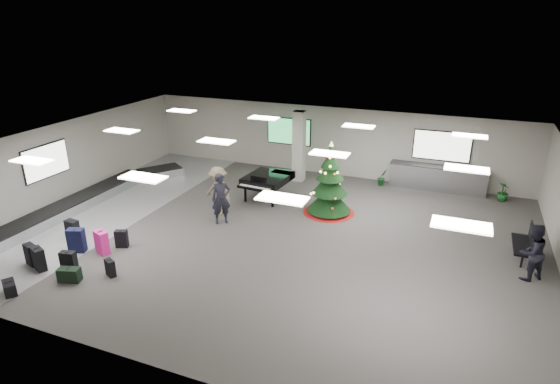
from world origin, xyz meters
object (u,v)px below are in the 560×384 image
at_px(baggage_carousel, 92,198).
at_px(grand_piano, 266,180).
at_px(service_counter, 437,178).
at_px(potted_plant_left, 382,177).
at_px(potted_plant_right, 503,192).
at_px(traveler_b, 218,191).
at_px(pink_suitcase, 102,242).
at_px(traveler_bench, 532,252).
at_px(traveler_a, 221,199).
at_px(bench, 526,242).
at_px(christmas_tree, 330,189).

height_order(baggage_carousel, grand_piano, grand_piano).
relative_size(service_counter, potted_plant_left, 5.39).
bearing_deg(potted_plant_right, traveler_b, -151.49).
relative_size(pink_suitcase, traveler_bench, 0.45).
bearing_deg(potted_plant_left, traveler_a, -127.49).
bearing_deg(grand_piano, bench, -4.90).
distance_m(baggage_carousel, traveler_b, 5.45).
xyz_separation_m(baggage_carousel, grand_piano, (6.38, 3.04, 0.62)).
xyz_separation_m(potted_plant_left, potted_plant_right, (4.93, 0.01, 0.02)).
xyz_separation_m(traveler_a, potted_plant_left, (4.72, 6.16, -0.57)).
bearing_deg(service_counter, baggage_carousel, -152.33).
bearing_deg(traveler_bench, pink_suitcase, -23.24).
bearing_deg(potted_plant_left, traveler_bench, -49.30).
bearing_deg(bench, service_counter, 120.57).
distance_m(grand_piano, traveler_b, 2.37).
bearing_deg(grand_piano, pink_suitcase, -111.19).
relative_size(pink_suitcase, traveler_a, 0.41).
distance_m(potted_plant_left, potted_plant_right, 4.93).
bearing_deg(potted_plant_left, pink_suitcase, -126.62).
height_order(pink_suitcase, potted_plant_right, potted_plant_right).
bearing_deg(baggage_carousel, pink_suitcase, -43.85).
xyz_separation_m(service_counter, pink_suitcase, (-9.48, -9.96, -0.17)).
distance_m(baggage_carousel, bench, 15.97).
xyz_separation_m(traveler_a, traveler_bench, (10.10, -0.10, -0.09)).
bearing_deg(traveler_bench, potted_plant_left, -87.66).
relative_size(baggage_carousel, traveler_a, 5.12).
relative_size(service_counter, traveler_b, 2.14).
height_order(traveler_a, traveler_b, traveler_a).
bearing_deg(traveler_a, christmas_tree, -3.78).
bearing_deg(grand_piano, traveler_b, -112.11).
relative_size(christmas_tree, traveler_a, 1.50).
bearing_deg(traveler_bench, service_counter, -103.37).
bearing_deg(christmas_tree, baggage_carousel, -164.02).
xyz_separation_m(bench, traveler_a, (-10.10, -1.18, 0.38)).
bearing_deg(bench, christmas_tree, 170.51).
xyz_separation_m(baggage_carousel, bench, (15.90, 1.44, 0.36)).
bearing_deg(traveler_b, baggage_carousel, -152.17).
xyz_separation_m(christmas_tree, potted_plant_left, (1.34, 3.79, -0.60)).
xyz_separation_m(christmas_tree, grand_piano, (-2.80, 0.41, -0.14)).
bearing_deg(potted_plant_left, traveler_b, -133.44).
xyz_separation_m(service_counter, christmas_tree, (-3.66, -4.10, 0.43)).
xyz_separation_m(baggage_carousel, traveler_b, (5.32, 0.93, 0.73)).
relative_size(christmas_tree, bench, 1.78).
height_order(christmas_tree, traveler_a, christmas_tree).
relative_size(service_counter, bench, 2.53).
distance_m(bench, traveler_b, 10.60).
xyz_separation_m(grand_piano, potted_plant_right, (9.06, 3.39, -0.44)).
distance_m(pink_suitcase, traveler_a, 4.30).
relative_size(traveler_b, traveler_bench, 1.10).
relative_size(baggage_carousel, potted_plant_left, 12.92).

